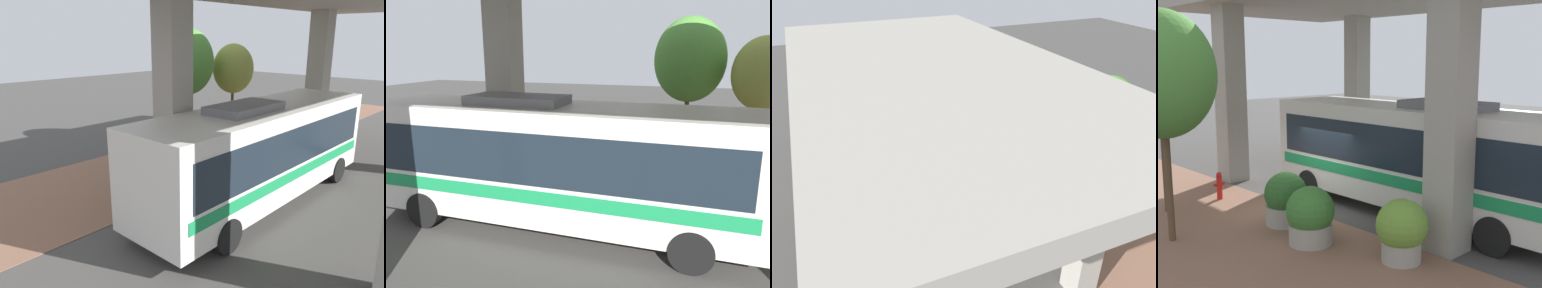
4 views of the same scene
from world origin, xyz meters
TOP-DOWN VIEW (x-y plane):
  - ground_plane at (0.00, 0.00)m, footprint 80.00×80.00m
  - sidewalk_strip at (-3.00, 0.00)m, footprint 6.00×40.00m
  - overpass at (4.00, 0.00)m, footprint 9.40×18.20m
  - bus at (2.29, -2.71)m, footprint 2.76×10.45m
  - fire_hydrant at (-1.32, 2.97)m, footprint 0.40×0.19m
  - planter_front at (-0.86, -4.77)m, footprint 1.24×1.24m
  - planter_middle at (-1.20, -0.69)m, footprint 1.25×1.25m
  - planter_back at (-1.67, -2.38)m, footprint 1.27×1.27m
  - street_tree_near at (-3.21, 2.90)m, footprint 2.15×2.15m
  - street_tree_far at (-4.18, 0.36)m, footprint 2.72×2.72m

SIDE VIEW (x-z plane):
  - ground_plane at x=0.00m, z-range 0.00..0.00m
  - sidewalk_strip at x=-3.00m, z-range 0.00..0.02m
  - fire_hydrant at x=-1.32m, z-range 0.01..0.98m
  - planter_middle at x=-1.20m, z-range -0.04..1.52m
  - planter_back at x=-1.67m, z-range -0.03..1.52m
  - planter_front at x=-0.86m, z-range 0.01..1.55m
  - bus at x=2.29m, z-range 0.15..3.75m
  - street_tree_near at x=-3.21m, z-range 1.32..6.58m
  - street_tree_far at x=-4.18m, z-range 1.37..7.39m
  - overpass at x=4.00m, z-range 2.76..10.19m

